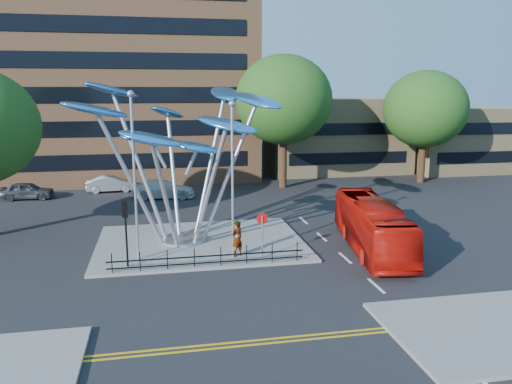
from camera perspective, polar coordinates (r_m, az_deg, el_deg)
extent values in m
plane|color=black|center=(24.37, -2.74, -10.01)|extent=(120.00, 120.00, 0.00)
cube|color=slate|center=(29.87, -6.33, -5.78)|extent=(12.00, 9.00, 0.15)
cube|color=gold|center=(18.99, -0.01, -16.59)|extent=(40.00, 0.12, 0.01)
cube|color=gold|center=(18.73, 0.17, -17.02)|extent=(40.00, 0.12, 0.01)
cube|color=#996642|center=(54.82, -14.58, 17.60)|extent=(25.00, 15.00, 30.00)
cube|color=tan|center=(56.05, 9.12, 6.41)|extent=(15.00, 8.00, 8.00)
cube|color=tan|center=(60.61, 22.36, 5.60)|extent=(12.00, 8.00, 7.00)
cylinder|color=black|center=(46.22, 3.11, 4.03)|extent=(0.70, 0.70, 5.72)
ellipsoid|color=#1C4714|center=(45.82, 3.18, 10.48)|extent=(8.80, 8.80, 8.10)
cylinder|color=black|center=(51.47, 18.44, 3.86)|extent=(0.70, 0.70, 5.06)
ellipsoid|color=#1C4714|center=(51.10, 18.77, 8.97)|extent=(8.00, 8.00, 7.36)
cylinder|color=#9EA0A5|center=(30.25, -8.31, -5.34)|extent=(2.80, 2.80, 0.12)
cylinder|color=#9EA0A5|center=(28.75, -10.86, 1.55)|extent=(0.24, 0.24, 7.80)
ellipsoid|color=#3389DD|center=(27.53, -17.92, 8.93)|extent=(3.92, 2.95, 1.39)
cylinder|color=#9EA0A5|center=(28.50, -9.20, 0.09)|extent=(0.24, 0.24, 6.40)
ellipsoid|color=#3389DD|center=(25.84, -11.93, 5.99)|extent=(3.47, 1.78, 1.31)
cylinder|color=#9EA0A5|center=(28.68, -7.24, 0.83)|extent=(0.24, 0.24, 7.00)
ellipsoid|color=#3389DD|center=(26.82, -3.32, 7.70)|extent=(3.81, 3.11, 1.36)
cylinder|color=#9EA0A5|center=(29.40, -6.20, 2.31)|extent=(0.24, 0.24, 8.20)
ellipsoid|color=#3389DD|center=(29.89, 0.17, 10.43)|extent=(3.52, 4.06, 1.44)
cylinder|color=#9EA0A5|center=(30.23, -7.12, 2.93)|extent=(0.24, 0.24, 8.60)
ellipsoid|color=#3389DD|center=(32.09, -3.57, 11.21)|extent=(2.21, 3.79, 1.39)
cylinder|color=#9EA0A5|center=(30.38, -8.98, 1.77)|extent=(0.24, 0.24, 7.40)
ellipsoid|color=#3389DD|center=(32.56, -10.08, 8.95)|extent=(3.02, 3.71, 1.34)
cylinder|color=#9EA0A5|center=(29.66, -10.53, 2.85)|extent=(0.24, 0.24, 8.80)
ellipsoid|color=#3389DD|center=(30.83, -16.18, 11.13)|extent=(3.88, 3.60, 1.42)
ellipsoid|color=#3389DD|center=(29.26, -12.21, 5.83)|extent=(3.40, 1.96, 1.13)
ellipsoid|color=#3389DD|center=(28.78, -6.80, 5.11)|extent=(3.39, 2.16, 1.11)
cylinder|color=#9EA0A5|center=(26.36, -13.69, 1.29)|extent=(0.14, 0.14, 8.50)
sphere|color=#9EA0A5|center=(25.95, -14.16, 10.82)|extent=(0.36, 0.36, 0.36)
cylinder|color=#9EA0A5|center=(26.14, -2.70, 0.97)|extent=(0.14, 0.14, 8.00)
sphere|color=#9EA0A5|center=(25.70, -2.79, 10.03)|extent=(0.36, 0.36, 0.36)
cylinder|color=black|center=(26.02, -14.60, -4.89)|extent=(0.10, 0.10, 3.20)
cube|color=black|center=(25.66, -14.76, -1.90)|extent=(0.28, 0.18, 0.85)
sphere|color=#FF0C0C|center=(25.60, -14.79, -1.29)|extent=(0.18, 0.18, 0.18)
cylinder|color=#9EA0A5|center=(26.59, 0.73, -5.16)|extent=(0.08, 0.08, 2.30)
cylinder|color=red|center=(26.35, 0.72, -3.06)|extent=(0.60, 0.04, 0.60)
cube|color=white|center=(26.37, 0.71, -3.04)|extent=(0.42, 0.03, 0.10)
cylinder|color=black|center=(25.65, -16.15, -7.80)|extent=(0.05, 0.05, 1.00)
cylinder|color=black|center=(25.55, -13.13, -7.72)|extent=(0.05, 0.05, 1.00)
cylinder|color=black|center=(25.52, -10.09, -7.61)|extent=(0.05, 0.05, 1.00)
cylinder|color=black|center=(25.57, -7.06, -7.48)|extent=(0.05, 0.05, 1.00)
cylinder|color=black|center=(25.68, -4.04, -7.33)|extent=(0.05, 0.05, 1.00)
cylinder|color=black|center=(25.87, -1.07, -7.16)|extent=(0.05, 0.05, 1.00)
cylinder|color=black|center=(26.12, 1.86, -6.97)|extent=(0.05, 0.05, 1.00)
cylinder|color=black|center=(26.44, 4.72, -6.78)|extent=(0.05, 0.05, 1.00)
cube|color=black|center=(25.60, -5.55, -7.30)|extent=(10.00, 0.06, 0.06)
cube|color=black|center=(25.72, -5.53, -8.04)|extent=(10.00, 0.06, 0.06)
imported|color=#B91008|center=(29.14, 13.10, -3.73)|extent=(4.02, 10.39, 2.82)
imported|color=gray|center=(26.91, -2.18, -5.35)|extent=(0.85, 0.78, 1.95)
imported|color=#3E4145|center=(45.60, -24.70, 0.14)|extent=(4.31, 1.87, 1.45)
imported|color=#B4B7BC|center=(46.30, -16.20, 0.90)|extent=(4.42, 1.77, 1.43)
imported|color=silver|center=(42.63, -10.58, 0.33)|extent=(5.44, 2.64, 1.53)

